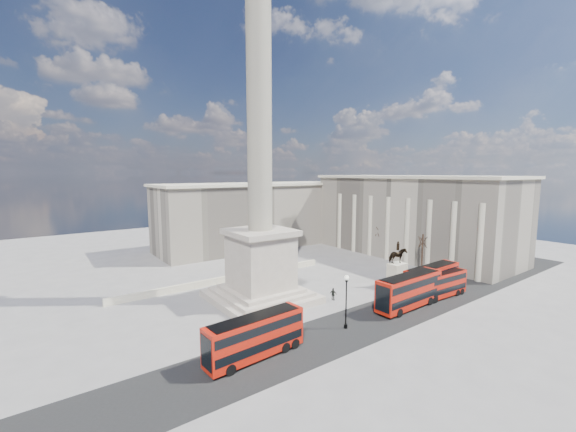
% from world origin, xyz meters
% --- Properties ---
extents(ground, '(180.00, 180.00, 0.00)m').
position_xyz_m(ground, '(0.00, 0.00, 0.00)').
color(ground, gray).
rests_on(ground, ground).
extents(asphalt_road, '(120.00, 9.00, 0.01)m').
position_xyz_m(asphalt_road, '(5.00, -10.00, 0.00)').
color(asphalt_road, black).
rests_on(asphalt_road, ground).
extents(nelsons_column, '(14.00, 14.00, 49.85)m').
position_xyz_m(nelsons_column, '(0.00, 5.00, 12.92)').
color(nelsons_column, '#BBAE9C').
rests_on(nelsons_column, ground).
extents(balustrade_wall, '(40.00, 0.60, 1.10)m').
position_xyz_m(balustrade_wall, '(0.00, 16.00, 0.55)').
color(balustrade_wall, beige).
rests_on(balustrade_wall, ground).
extents(building_east, '(19.00, 46.00, 18.60)m').
position_xyz_m(building_east, '(45.00, 10.00, 9.32)').
color(building_east, '#B6AB95').
rests_on(building_east, ground).
extents(building_northeast, '(51.00, 17.00, 16.60)m').
position_xyz_m(building_northeast, '(20.00, 40.00, 8.32)').
color(building_northeast, '#B6AB95').
rests_on(building_northeast, ground).
extents(red_bus_a, '(11.24, 3.27, 4.50)m').
position_xyz_m(red_bus_a, '(-9.44, -9.26, 2.36)').
color(red_bus_a, red).
rests_on(red_bus_a, ground).
extents(red_bus_b, '(11.98, 2.98, 4.84)m').
position_xyz_m(red_bus_b, '(15.43, -10.29, 2.54)').
color(red_bus_b, red).
rests_on(red_bus_b, ground).
extents(red_bus_c, '(11.64, 2.96, 4.70)m').
position_xyz_m(red_bus_c, '(22.92, -9.13, 2.46)').
color(red_bus_c, red).
rests_on(red_bus_c, ground).
extents(red_bus_d, '(9.91, 2.85, 3.97)m').
position_xyz_m(red_bus_d, '(23.16, -10.66, 2.08)').
color(red_bus_d, red).
rests_on(red_bus_d, ground).
extents(victorian_lamp, '(0.58, 0.58, 6.76)m').
position_xyz_m(victorian_lamp, '(3.19, -9.79, 3.98)').
color(victorian_lamp, black).
rests_on(victorian_lamp, ground).
extents(equestrian_statue, '(3.76, 2.82, 7.89)m').
position_xyz_m(equestrian_statue, '(21.57, -3.56, 2.72)').
color(equestrian_statue, beige).
rests_on(equestrian_statue, ground).
extents(bare_tree_near, '(1.65, 1.65, 7.20)m').
position_xyz_m(bare_tree_near, '(39.86, -2.22, 5.67)').
color(bare_tree_near, '#332319').
rests_on(bare_tree_near, ground).
extents(bare_tree_mid, '(2.03, 2.03, 7.69)m').
position_xyz_m(bare_tree_mid, '(34.12, -0.04, 6.06)').
color(bare_tree_mid, '#332319').
rests_on(bare_tree_mid, ground).
extents(bare_tree_far, '(1.96, 1.96, 8.01)m').
position_xyz_m(bare_tree_far, '(36.52, 12.68, 6.31)').
color(bare_tree_far, '#332319').
rests_on(bare_tree_far, ground).
extents(pedestrian_walking, '(0.67, 0.52, 1.64)m').
position_xyz_m(pedestrian_walking, '(24.97, -6.50, 0.82)').
color(pedestrian_walking, black).
rests_on(pedestrian_walking, ground).
extents(pedestrian_standing, '(1.16, 1.15, 1.89)m').
position_xyz_m(pedestrian_standing, '(21.82, -6.50, 0.95)').
color(pedestrian_standing, black).
rests_on(pedestrian_standing, ground).
extents(pedestrian_crossing, '(0.89, 1.21, 1.91)m').
position_xyz_m(pedestrian_crossing, '(8.66, -1.76, 0.96)').
color(pedestrian_crossing, black).
rests_on(pedestrian_crossing, ground).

